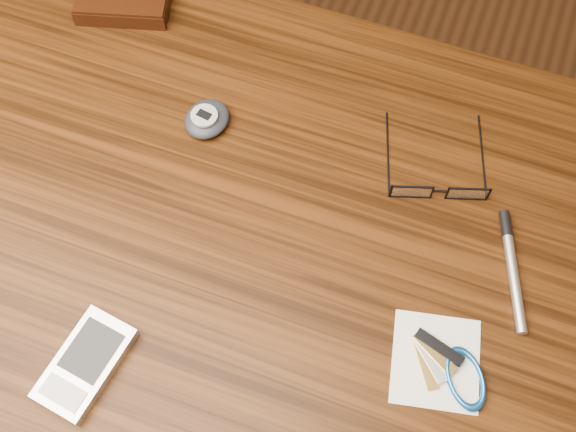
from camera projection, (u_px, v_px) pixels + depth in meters
name	position (u px, v px, depth m)	size (l,w,h in m)	color
ground	(255.00, 382.00, 1.51)	(3.80, 3.80, 0.00)	#472814
desk	(234.00, 259.00, 0.93)	(1.00, 0.70, 0.75)	#351B08
eyeglasses	(439.00, 188.00, 0.85)	(0.15, 0.15, 0.03)	black
pda_phone	(85.00, 364.00, 0.76)	(0.07, 0.12, 0.02)	#B7B8BD
pedometer	(207.00, 119.00, 0.89)	(0.06, 0.07, 0.03)	#1F212A
notepad_keys	(451.00, 369.00, 0.76)	(0.13, 0.12, 0.01)	silver
silver_pen	(511.00, 261.00, 0.81)	(0.06, 0.14, 0.01)	silver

